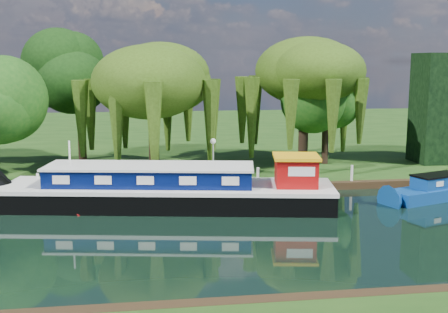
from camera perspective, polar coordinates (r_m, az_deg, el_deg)
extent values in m
plane|color=black|center=(26.08, 0.61, -7.87)|extent=(120.00, 120.00, 0.00)
cube|color=#15390F|center=(59.20, -4.34, 2.22)|extent=(120.00, 52.00, 0.45)
cube|color=black|center=(30.84, -5.67, -4.30)|extent=(18.19, 6.93, 1.19)
cube|color=silver|center=(30.68, -5.70, -3.04)|extent=(18.30, 7.03, 0.22)
cube|color=#041043|center=(30.70, -7.54, -1.95)|extent=(11.35, 4.69, 0.94)
cube|color=silver|center=(30.60, -7.56, -0.98)|extent=(11.57, 4.92, 0.12)
cube|color=maroon|center=(30.38, 7.32, -1.54)|extent=(2.51, 2.51, 1.48)
cube|color=#E9A710|center=(30.23, 7.35, -0.02)|extent=(2.80, 2.80, 0.16)
cylinder|color=silver|center=(31.56, -15.38, -0.57)|extent=(0.10, 0.10, 2.37)
cube|color=silver|center=(33.72, 21.09, -2.63)|extent=(0.52, 0.22, 0.28)
imported|color=maroon|center=(30.84, -12.70, -5.34)|extent=(2.96, 2.16, 0.60)
cylinder|color=black|center=(38.46, -7.15, 2.17)|extent=(0.63, 0.63, 4.89)
ellipsoid|color=#2E480F|center=(38.16, -7.26, 7.43)|extent=(6.82, 6.82, 4.41)
cylinder|color=black|center=(40.48, 8.06, 2.58)|extent=(0.70, 0.70, 4.97)
ellipsoid|color=#2E480F|center=(40.20, 8.19, 7.67)|extent=(6.79, 6.79, 4.39)
cylinder|color=black|center=(43.81, -14.33, 4.13)|extent=(0.64, 0.64, 6.83)
ellipsoid|color=black|center=(43.64, -14.48, 7.79)|extent=(5.47, 5.47, 5.47)
cylinder|color=black|center=(41.47, 10.27, 2.91)|extent=(0.46, 0.46, 5.29)
ellipsoid|color=#154812|center=(41.28, 10.36, 5.89)|extent=(4.23, 4.23, 4.23)
cylinder|color=silver|center=(35.90, -1.11, -0.46)|extent=(0.10, 0.10, 2.20)
sphere|color=white|center=(35.70, -1.12, 1.56)|extent=(0.36, 0.36, 0.36)
cylinder|color=silver|center=(34.28, -18.39, -2.47)|extent=(0.16, 0.16, 1.00)
cylinder|color=silver|center=(33.70, -8.30, -2.27)|extent=(0.16, 0.16, 1.00)
cylinder|color=silver|center=(34.37, 3.46, -1.95)|extent=(0.16, 0.16, 1.00)
cylinder|color=silver|center=(36.03, 12.86, -1.64)|extent=(0.16, 0.16, 1.00)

